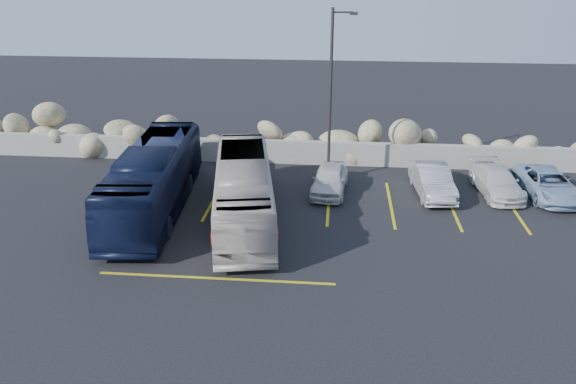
# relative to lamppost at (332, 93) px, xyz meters

# --- Properties ---
(ground) EXTENTS (90.00, 90.00, 0.00)m
(ground) POSITION_rel_lamppost_xyz_m (-2.56, -9.50, -4.30)
(ground) COLOR black
(ground) RESTS_ON ground
(seawall) EXTENTS (60.00, 0.40, 1.20)m
(seawall) POSITION_rel_lamppost_xyz_m (-2.56, 2.50, -3.70)
(seawall) COLOR gray
(seawall) RESTS_ON ground
(riprap_pile) EXTENTS (54.00, 2.80, 2.60)m
(riprap_pile) POSITION_rel_lamppost_xyz_m (-2.56, 3.70, -3.00)
(riprap_pile) COLOR #8E805D
(riprap_pile) RESTS_ON ground
(parking_lines) EXTENTS (18.16, 9.36, 0.01)m
(parking_lines) POSITION_rel_lamppost_xyz_m (2.09, -3.93, -4.29)
(parking_lines) COLOR gold
(parking_lines) RESTS_ON ground
(lamppost) EXTENTS (1.14, 0.18, 8.00)m
(lamppost) POSITION_rel_lamppost_xyz_m (0.00, 0.00, 0.00)
(lamppost) COLOR #312F2B
(lamppost) RESTS_ON ground
(vintage_bus) EXTENTS (3.72, 9.43, 2.56)m
(vintage_bus) POSITION_rel_lamppost_xyz_m (-3.34, -4.68, -3.01)
(vintage_bus) COLOR beige
(vintage_bus) RESTS_ON ground
(tour_coach) EXTENTS (3.10, 10.10, 2.77)m
(tour_coach) POSITION_rel_lamppost_xyz_m (-7.25, -3.95, -2.91)
(tour_coach) COLOR black
(tour_coach) RESTS_ON ground
(car_a) EXTENTS (1.81, 3.82, 1.26)m
(car_a) POSITION_rel_lamppost_xyz_m (0.04, -1.34, -3.66)
(car_a) COLOR silver
(car_a) RESTS_ON ground
(car_b) EXTENTS (1.76, 4.14, 1.33)m
(car_b) POSITION_rel_lamppost_xyz_m (4.67, -1.19, -3.63)
(car_b) COLOR #ACACB1
(car_b) RESTS_ON ground
(car_c) EXTENTS (2.01, 4.15, 1.16)m
(car_c) POSITION_rel_lamppost_xyz_m (7.60, -0.81, -3.71)
(car_c) COLOR silver
(car_c) RESTS_ON ground
(car_d) EXTENTS (2.22, 4.39, 1.19)m
(car_d) POSITION_rel_lamppost_xyz_m (9.80, -0.95, -3.70)
(car_d) COLOR #8BA7C5
(car_d) RESTS_ON ground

